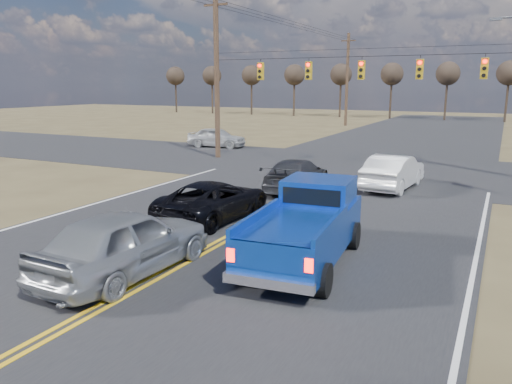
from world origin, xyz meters
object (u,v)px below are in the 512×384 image
at_px(silver_suv, 125,242).
at_px(black_suv, 214,200).
at_px(pickup_truck, 306,226).
at_px(white_car_queue, 393,172).
at_px(cross_car_west, 217,137).
at_px(dgrey_car_queue, 296,175).

height_order(silver_suv, black_suv, silver_suv).
bearing_deg(black_suv, pickup_truck, 151.53).
bearing_deg(white_car_queue, cross_car_west, -27.58).
xyz_separation_m(black_suv, cross_car_west, (-10.23, 17.25, 0.07)).
height_order(white_car_queue, cross_car_west, white_car_queue).
bearing_deg(white_car_queue, silver_suv, 79.32).
xyz_separation_m(pickup_truck, dgrey_car_queue, (-3.63, 8.32, -0.29)).
bearing_deg(cross_car_west, pickup_truck, -150.30).
bearing_deg(black_suv, white_car_queue, -116.64).
bearing_deg(white_car_queue, pickup_truck, 94.45).
xyz_separation_m(dgrey_car_queue, cross_car_west, (-11.01, 11.62, 0.04)).
height_order(dgrey_car_queue, cross_car_west, cross_car_west).
bearing_deg(silver_suv, dgrey_car_queue, -88.18).
height_order(pickup_truck, cross_car_west, pickup_truck).
height_order(black_suv, cross_car_west, cross_car_west).
bearing_deg(pickup_truck, black_suv, 143.50).
distance_m(pickup_truck, black_suv, 5.17).
relative_size(black_suv, dgrey_car_queue, 1.00).
distance_m(pickup_truck, cross_car_west, 24.74).
bearing_deg(dgrey_car_queue, pickup_truck, 108.74).
relative_size(pickup_truck, silver_suv, 1.13).
bearing_deg(silver_suv, white_car_queue, -103.77).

